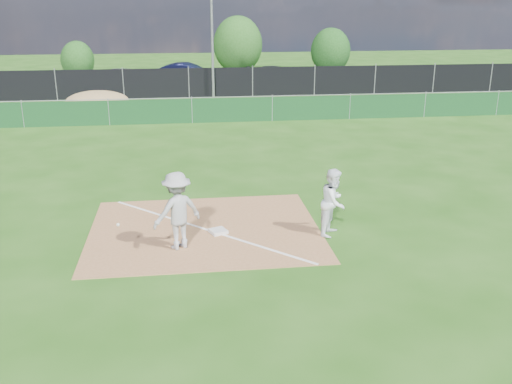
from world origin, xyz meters
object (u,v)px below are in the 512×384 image
light_pole (212,31)px  play_at_first (177,211)px  car_right (277,75)px  tree_right (331,51)px  car_left (126,78)px  runner (334,202)px  car_mid (188,75)px  tree_left (78,60)px  tree_mid (238,45)px  first_base (218,231)px

light_pole → play_at_first: (-2.18, -22.78, -3.02)m
car_right → tree_right: 6.73m
light_pole → car_left: 7.87m
runner → car_mid: (-3.28, 27.05, -0.04)m
runner → car_left: size_ratio=0.41×
runner → tree_left: tree_left is taller
runner → tree_mid: size_ratio=0.38×
light_pole → runner: size_ratio=4.57×
play_at_first → tree_mid: (4.84, 33.89, 1.42)m
light_pole → tree_mid: 11.53m
light_pole → tree_mid: light_pole is taller
tree_left → tree_right: bearing=1.6°
play_at_first → runner: 3.98m
play_at_first → tree_left: (-7.47, 32.25, 0.53)m
light_pole → car_left: (-5.68, 4.37, -3.26)m
play_at_first → tree_right: size_ratio=0.57×
car_left → car_right: car_left is taller
light_pole → runner: light_pole is taller
light_pole → car_left: bearing=142.4°
light_pole → car_right: (4.97, 5.74, -3.36)m
play_at_first → car_right: (7.15, 28.53, -0.34)m
car_mid → car_right: bearing=-65.7°
play_at_first → tree_right: tree_right is taller
first_base → tree_mid: (3.83, 33.09, 2.33)m
tree_mid → tree_right: tree_mid is taller
car_mid → tree_left: 9.48m
tree_left → first_base: bearing=-74.9°
car_mid → tree_left: tree_left is taller
car_left → runner: bearing=-156.7°
runner → tree_mid: 33.54m
play_at_first → car_mid: play_at_first is taller
car_mid → car_right: size_ratio=1.15×
runner → tree_mid: tree_mid is taller
first_base → play_at_first: 1.58m
first_base → runner: runner is taller
light_pole → play_at_first: 23.09m
light_pole → tree_left: bearing=135.6°
light_pole → tree_right: 14.31m
car_right → light_pole: bearing=134.2°
first_base → tree_right: size_ratio=0.11×
car_mid → tree_mid: tree_mid is taller
runner → car_left: runner is taller
car_left → play_at_first: bearing=-164.9°
car_right → tree_right: (5.04, 4.27, 1.28)m
tree_left → tree_mid: bearing=7.6°
light_pole → tree_mid: bearing=76.5°
play_at_first → runner: play_at_first is taller
play_at_first → tree_left: size_ratio=0.73×
play_at_first → car_left: size_ratio=0.49×
light_pole → tree_mid: size_ratio=1.72×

